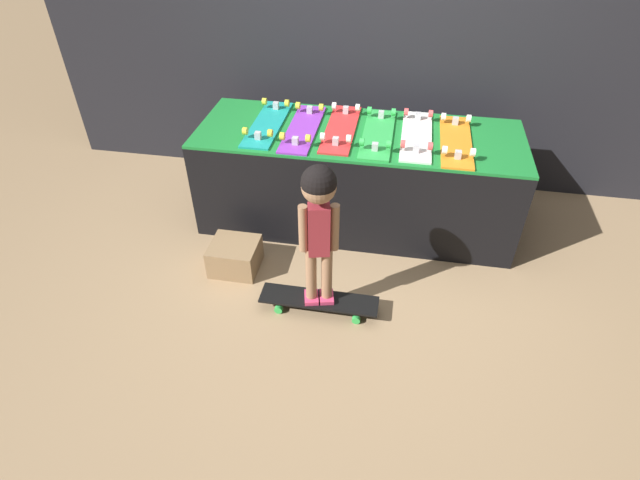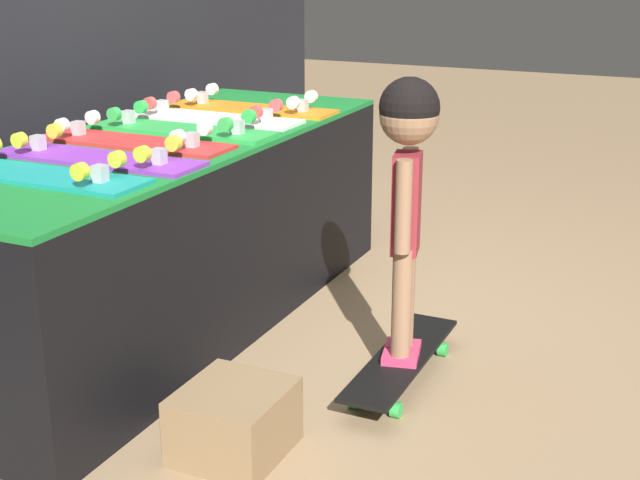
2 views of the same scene
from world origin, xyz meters
name	(u,v)px [view 2 (image 2 of 2)]	position (x,y,z in m)	size (l,w,h in m)	color
ground_plane	(281,342)	(0.00, 0.00, 0.00)	(16.00, 16.00, 0.00)	#9E7F5B
display_rack	(165,232)	(0.00, 0.51, 0.37)	(2.30, 0.83, 0.74)	black
skateboard_teal_on_rack	(35,173)	(-0.67, 0.51, 0.76)	(0.21, 0.76, 0.09)	teal
skateboard_purple_on_rack	(97,156)	(-0.40, 0.48, 0.76)	(0.21, 0.76, 0.09)	purple
skateboard_red_on_rack	(134,140)	(-0.13, 0.53, 0.76)	(0.21, 0.76, 0.09)	red
skateboard_green_on_rack	(182,128)	(0.13, 0.49, 0.76)	(0.21, 0.76, 0.09)	green
skateboard_white_on_rack	(213,116)	(0.40, 0.51, 0.76)	(0.21, 0.76, 0.09)	white
skateboard_orange_on_rack	(251,107)	(0.67, 0.48, 0.76)	(0.21, 0.76, 0.09)	orange
skateboard_on_floor	(401,361)	(-0.10, -0.52, 0.07)	(0.75, 0.18, 0.09)	black
child	(408,167)	(-0.10, -0.52, 0.76)	(0.23, 0.19, 0.96)	#E03D6B
storage_box	(234,421)	(-0.75, -0.23, 0.10)	(0.32, 0.30, 0.21)	#8E704C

